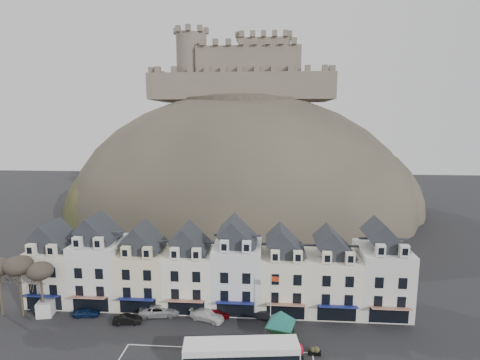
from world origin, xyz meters
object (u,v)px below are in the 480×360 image
Objects in this scene: bus_shelter at (281,318)px; car_maroon at (217,313)px; car_charcoal at (268,315)px; bus at (241,356)px; red_buoy at (297,351)px; flagpole at (271,298)px; car_black at (127,320)px; car_silver at (160,310)px; car_navy at (86,312)px; car_white at (207,315)px; white_van at (49,304)px.

bus_shelter reaches higher than car_maroon.
bus is at bearing -177.08° from car_charcoal.
flagpole is (-2.88, 5.91, 3.29)m from red_buoy.
car_charcoal is at bearing 111.89° from red_buoy.
car_silver reaches higher than car_black.
bus_shelter is 3.27× the size of red_buoy.
car_navy is (-22.14, 9.84, -1.31)m from bus.
car_white is at bearing -105.57° from car_silver.
car_maroon is (1.20, 0.69, -0.07)m from car_white.
flagpole is 2.01× the size of car_black.
car_black is at bearing 119.94° from car_white.
white_van is 1.01× the size of car_white.
car_maroon is at bearing 164.70° from bus_shelter.
car_navy is 0.96× the size of car_black.
car_silver is (3.66, 2.50, 0.17)m from car_black.
car_white is at bearing -89.10° from car_black.
bus reaches higher than car_white.
flagpole reaches higher than car_black.
white_van reaches higher than car_maroon.
bus is 2.26× the size of car_silver.
bus reaches higher than car_charcoal.
flagpole is at bearing 62.69° from bus.
car_charcoal reaches higher than car_navy.
car_silver is 7.94m from car_maroon.
car_charcoal is at bearing -65.14° from car_white.
white_van reaches higher than car_black.
flagpole is 2.09× the size of car_navy.
car_black is 4.44m from car_silver.
bus_shelter is 1.64× the size of car_charcoal.
car_black is 0.77× the size of car_white.
car_white is at bearing 171.15° from bus_shelter.
bus_shelter is 1.29× the size of car_white.
bus_shelter is at bearing -107.47° from car_navy.
bus is at bearing -141.74° from car_silver.
car_black is at bearing 96.91° from car_maroon.
red_buoy is 8.83m from car_charcoal.
car_maroon reaches higher than car_charcoal.
car_charcoal is at bearing -12.58° from white_van.
white_van is 1.31× the size of car_black.
car_silver reaches higher than car_charcoal.
flagpole is at bearing -16.72° from white_van.
bus_shelter is at bearing -145.40° from car_charcoal.
car_white is 1.27× the size of car_charcoal.
white_van is at bearing 166.57° from red_buoy.
car_navy is 0.64× the size of car_silver.
car_navy is (-26.55, 4.00, -2.57)m from bus_shelter.
car_silver is 1.49× the size of car_maroon.
flagpole is 4.30m from car_charcoal.
red_buoy is 0.53× the size of car_navy.
car_maroon is at bearing 141.59° from red_buoy.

